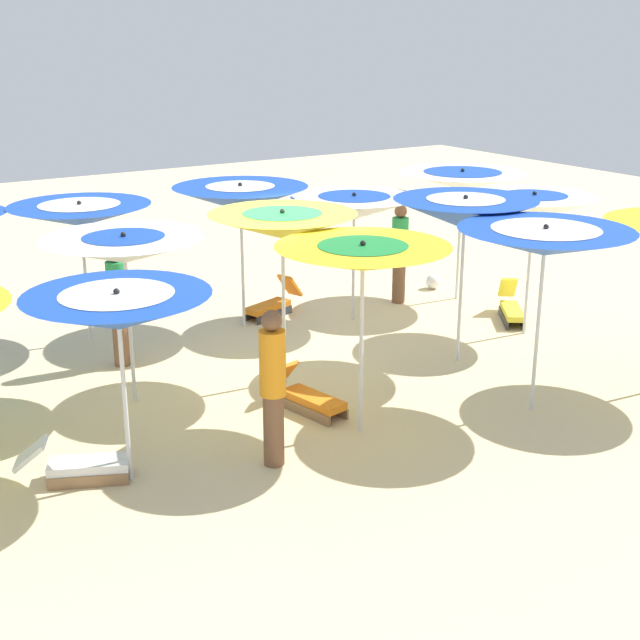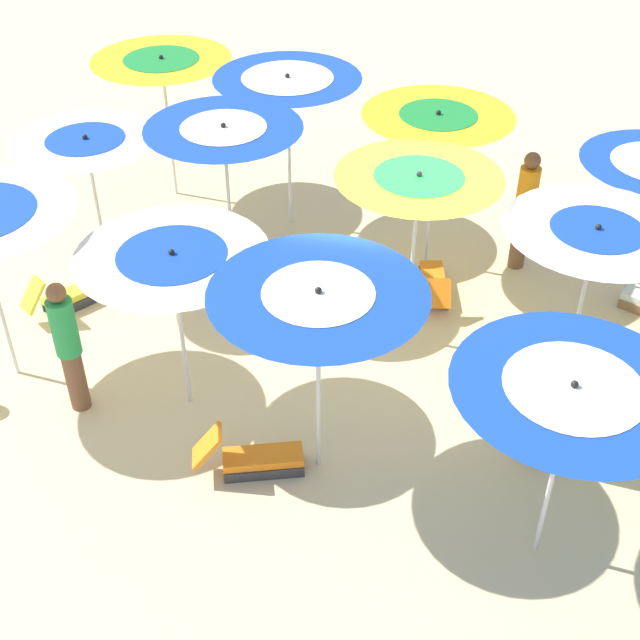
% 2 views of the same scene
% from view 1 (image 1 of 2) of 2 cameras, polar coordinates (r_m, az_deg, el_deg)
% --- Properties ---
extents(ground, '(38.96, 38.96, 0.04)m').
position_cam_1_polar(ground, '(12.75, -2.51, -3.68)').
color(ground, beige).
extents(beach_umbrella_1, '(1.99, 1.99, 2.22)m').
position_cam_1_polar(beach_umbrella_1, '(9.38, -13.03, 0.58)').
color(beach_umbrella_1, silver).
rests_on(beach_umbrella_1, ground).
extents(beach_umbrella_2, '(2.09, 2.09, 2.44)m').
position_cam_1_polar(beach_umbrella_2, '(10.28, 2.80, 4.06)').
color(beach_umbrella_2, silver).
rests_on(beach_umbrella_2, ground).
extents(beach_umbrella_3, '(2.19, 2.19, 2.50)m').
position_cam_1_polar(beach_umbrella_3, '(11.23, 14.45, 4.97)').
color(beach_umbrella_3, silver).
rests_on(beach_umbrella_3, ground).
extents(beach_umbrella_6, '(2.10, 2.10, 2.33)m').
position_cam_1_polar(beach_umbrella_6, '(11.47, -12.64, 4.51)').
color(beach_umbrella_6, silver).
rests_on(beach_umbrella_6, ground).
extents(beach_umbrella_7, '(2.02, 2.02, 2.50)m').
position_cam_1_polar(beach_umbrella_7, '(11.84, -2.46, 6.17)').
color(beach_umbrella_7, silver).
rests_on(beach_umbrella_7, ground).
extents(beach_umbrella_8, '(2.08, 2.08, 2.54)m').
position_cam_1_polar(beach_umbrella_8, '(12.81, 9.43, 6.87)').
color(beach_umbrella_8, silver).
rests_on(beach_umbrella_8, ground).
extents(beach_umbrella_9, '(1.95, 1.95, 2.36)m').
position_cam_1_polar(beach_umbrella_9, '(14.32, 13.75, 7.13)').
color(beach_umbrella_9, silver).
rests_on(beach_umbrella_9, ground).
extents(beach_umbrella_11, '(2.19, 2.19, 2.29)m').
position_cam_1_polar(beach_umbrella_11, '(14.04, -15.37, 6.62)').
color(beach_umbrella_11, silver).
rests_on(beach_umbrella_11, ground).
extents(beach_umbrella_12, '(2.20, 2.20, 2.44)m').
position_cam_1_polar(beach_umbrella_12, '(14.31, -5.20, 7.92)').
color(beach_umbrella_12, silver).
rests_on(beach_umbrella_12, ground).
extents(beach_umbrella_13, '(2.14, 2.14, 2.21)m').
position_cam_1_polar(beach_umbrella_13, '(14.69, 2.24, 7.36)').
color(beach_umbrella_13, silver).
rests_on(beach_umbrella_13, ground).
extents(beach_umbrella_14, '(2.29, 2.29, 2.43)m').
position_cam_1_polar(beach_umbrella_14, '(16.05, 9.25, 8.99)').
color(beach_umbrella_14, silver).
rests_on(beach_umbrella_14, ground).
extents(lounger_0, '(0.58, 1.26, 0.57)m').
position_cam_1_polar(lounger_0, '(11.50, -0.72, -5.05)').
color(lounger_0, olive).
rests_on(lounger_0, ground).
extents(lounger_1, '(1.27, 0.71, 0.65)m').
position_cam_1_polar(lounger_1, '(15.32, -3.17, 1.04)').
color(lounger_1, '#333338').
rests_on(lounger_1, ground).
extents(lounger_2, '(1.27, 0.84, 0.52)m').
position_cam_1_polar(lounger_2, '(10.16, -15.39, -9.08)').
color(lounger_2, olive).
rests_on(lounger_2, ground).
extents(lounger_3, '(0.99, 1.21, 0.64)m').
position_cam_1_polar(lounger_3, '(15.42, 12.37, 0.72)').
color(lounger_3, '#333338').
rests_on(lounger_3, ground).
extents(beachgoer_0, '(0.30, 0.30, 1.81)m').
position_cam_1_polar(beachgoer_0, '(15.93, 5.21, 4.46)').
color(beachgoer_0, brown).
rests_on(beachgoer_0, ground).
extents(beachgoer_1, '(0.30, 0.30, 1.83)m').
position_cam_1_polar(beachgoer_1, '(13.13, -13.01, 1.06)').
color(beachgoer_1, brown).
rests_on(beachgoer_1, ground).
extents(beachgoer_2, '(0.30, 0.30, 1.86)m').
position_cam_1_polar(beachgoer_2, '(9.84, -3.09, -4.23)').
color(beachgoer_2, brown).
rests_on(beachgoer_2, ground).
extents(beach_ball, '(0.28, 0.28, 0.28)m').
position_cam_1_polar(beach_ball, '(17.07, 7.38, 2.50)').
color(beach_ball, white).
rests_on(beach_ball, ground).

